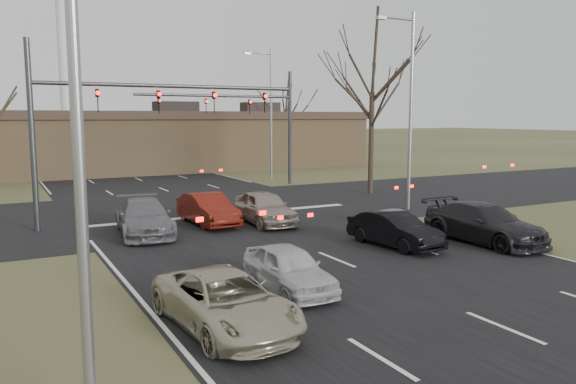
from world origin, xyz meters
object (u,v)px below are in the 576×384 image
building (141,141)px  car_black_hatch (395,230)px  car_red_ahead (208,209)px  streetlight_right_near (408,101)px  car_grey_ahead (144,217)px  car_charcoal_sedan (485,223)px  car_silver_ahead (265,208)px  mast_arm_far (254,114)px  streetlight_left (87,61)px  mast_arm_near (112,111)px  car_white_sedan (289,268)px  streetlight_right_far (269,107)px  car_silver_suv (225,301)px

building → car_black_hatch: (1.00, -34.33, -2.01)m
building → car_red_ahead: size_ratio=9.90×
streetlight_right_near → car_grey_ahead: streetlight_right_near is taller
building → car_grey_ahead: building is taller
streetlight_right_near → car_charcoal_sedan: 9.14m
streetlight_right_near → car_silver_ahead: 9.46m
mast_arm_far → streetlight_left: 30.89m
mast_arm_near → car_charcoal_sedan: (11.73, -10.40, -4.32)m
mast_arm_near → building: bearing=73.9°
car_charcoal_sedan → streetlight_left: bearing=-157.8°
streetlight_left → car_red_ahead: bearing=64.4°
car_white_sedan → car_grey_ahead: size_ratio=0.75×
streetlight_right_far → car_red_ahead: 19.96m
car_silver_suv → car_white_sedan: bearing=30.3°
streetlight_left → car_charcoal_sedan: (15.32, 6.60, -4.84)m
mast_arm_near → streetlight_right_near: streetlight_right_near is taller
mast_arm_far → car_grey_ahead: size_ratio=2.22×
streetlight_right_near → streetlight_right_far: same height
car_grey_ahead → building: bearing=83.6°
car_charcoal_sedan → car_red_ahead: (-8.12, 8.43, -0.04)m
streetlight_left → car_grey_ahead: size_ratio=2.00×
building → streetlight_right_near: size_ratio=4.24×
mast_arm_far → car_silver_suv: 27.07m
building → car_silver_ahead: 28.12m
streetlight_right_far → car_charcoal_sedan: bearing=-96.6°
car_white_sedan → car_grey_ahead: (-1.67, 9.43, 0.09)m
streetlight_right_far → car_silver_suv: bearing=-118.1°
car_silver_suv → streetlight_right_near: bearing=33.0°
building → streetlight_right_far: 13.53m
car_silver_suv → streetlight_right_far: bearing=57.6°
car_black_hatch → car_silver_suv: bearing=-157.4°
car_black_hatch → car_silver_ahead: (-2.31, 6.31, 0.10)m
car_silver_ahead → streetlight_right_near: bearing=3.5°
mast_arm_near → streetlight_right_far: bearing=43.9°
mast_arm_far → car_grey_ahead: bearing=-130.4°
mast_arm_far → car_silver_ahead: size_ratio=2.53×
car_black_hatch → car_silver_ahead: size_ratio=0.90×
car_silver_suv → car_red_ahead: bearing=67.4°
car_white_sedan → car_black_hatch: 6.64m
streetlight_left → car_silver_suv: 6.63m
car_black_hatch → car_white_sedan: bearing=-160.3°
mast_arm_near → streetlight_left: (-3.59, -17.00, 0.51)m
mast_arm_near → car_silver_ahead: mast_arm_near is taller
car_black_hatch → car_red_ahead: (-4.62, 7.37, 0.05)m
car_silver_suv → car_silver_ahead: bearing=55.8°
streetlight_right_near → car_white_sedan: size_ratio=2.68×
streetlight_left → car_red_ahead: size_ratio=2.34×
building → mast_arm_far: (4.18, -15.00, 2.35)m
car_black_hatch → streetlight_left: bearing=-152.8°
mast_arm_near → streetlight_left: bearing=-101.9°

